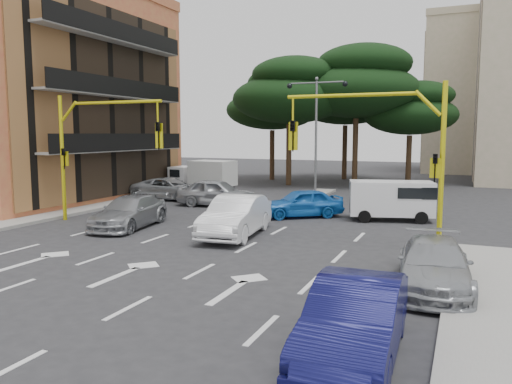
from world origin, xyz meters
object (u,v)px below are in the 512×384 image
Objects in this scene: car_silver_wagon at (129,212)px; car_navy_parked at (355,320)px; signal_mast_right at (390,142)px; car_white_hatch at (236,216)px; car_silver_cross_b at (217,193)px; car_silver_parked at (434,265)px; signal_mast_left at (91,140)px; car_blue_compact at (301,203)px; van_white at (391,200)px; car_silver_cross_a at (170,189)px; street_lamp_center at (316,115)px; box_truck_a at (202,177)px.

car_silver_wagon is 1.07× the size of car_navy_parked.
signal_mast_right is at bearing 92.73° from car_navy_parked.
car_white_hatch reaches higher than car_silver_cross_b.
car_white_hatch reaches higher than car_silver_parked.
car_silver_cross_b is at bearing 67.23° from signal_mast_left.
van_white is at bearing 63.66° from car_blue_compact.
signal_mast_left is 1.25× the size of car_silver_wagon.
van_white reaches higher than car_silver_parked.
signal_mast_right reaches higher than car_blue_compact.
car_white_hatch is 1.01× the size of car_silver_cross_a.
signal_mast_right is 1.20× the size of car_white_hatch.
car_silver_parked is (13.17, -4.18, -0.03)m from car_silver_wagon.
car_silver_cross_a is at bearing 150.22° from signal_mast_right.
signal_mast_right is 1.29× the size of car_silver_cross_b.
signal_mast_right reaches higher than van_white.
car_silver_cross_a is 21.17m from car_silver_parked.
street_lamp_center reaches higher than car_silver_wagon.
car_blue_compact is at bearing -109.34° from car_silver_cross_a.
car_white_hatch reaches higher than car_silver_wagon.
car_blue_compact is 1.08× the size of van_white.
street_lamp_center is 1.67× the size of car_silver_cross_b.
box_truck_a is at bearing 96.22° from car_silver_wagon.
signal_mast_right reaches higher than car_silver_parked.
signal_mast_left reaches higher than car_silver_cross_a.
street_lamp_center is at bearing 86.25° from car_white_hatch.
box_truck_a is at bearing -128.43° from van_white.
car_silver_wagon is at bearing -8.94° from signal_mast_left.
car_navy_parked is at bearing -72.12° from street_lamp_center.
signal_mast_left is 1.20× the size of car_white_hatch.
signal_mast_right is at bearing -121.13° from car_silver_cross_a.
car_white_hatch is 1.09× the size of car_silver_parked.
box_truck_a is at bearing 129.40° from car_silver_parked.
car_silver_wagon is 1.04× the size of car_silver_parked.
box_truck_a is at bearing 30.73° from car_silver_cross_b.
street_lamp_center is 25.19m from car_navy_parked.
car_silver_cross_a is at bearing -145.32° from street_lamp_center.
car_silver_parked is 0.97× the size of box_truck_a.
signal_mast_left is 16.47m from car_silver_parked.
car_navy_parked is (0.80, -9.54, -3.14)m from signal_mast_right.
street_lamp_center is 9.24m from car_silver_cross_b.
signal_mast_left is 8.16m from car_white_hatch.
car_silver_cross_a is 14.30m from van_white.
car_silver_cross_b reaches higher than car_navy_parked.
box_truck_a is (-14.40, 12.01, -2.71)m from signal_mast_right.
van_white is at bearing 42.96° from car_white_hatch.
car_blue_compact is 15.94m from car_navy_parked.
car_blue_compact is (1.02, 5.55, -0.11)m from car_white_hatch.
street_lamp_center reaches higher than car_silver_cross_b.
car_blue_compact is (1.79, -8.71, -4.71)m from street_lamp_center.
van_white reaches higher than car_silver_wagon.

